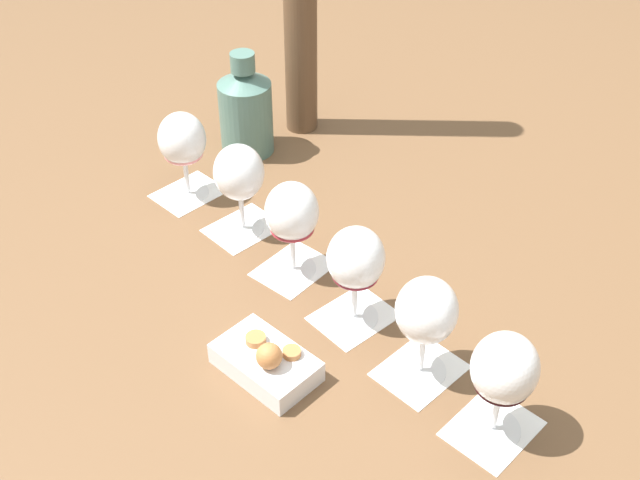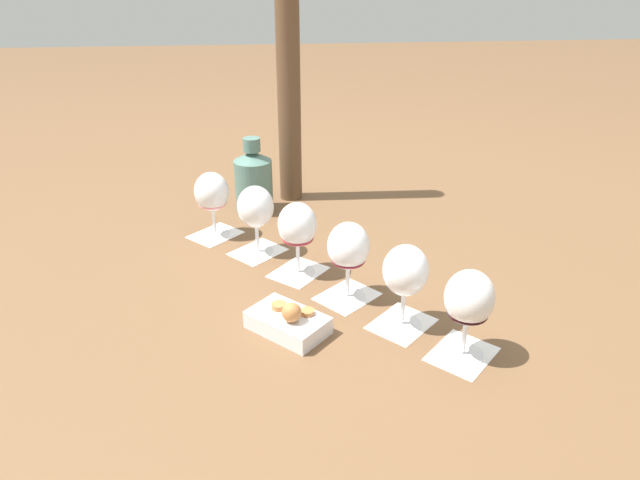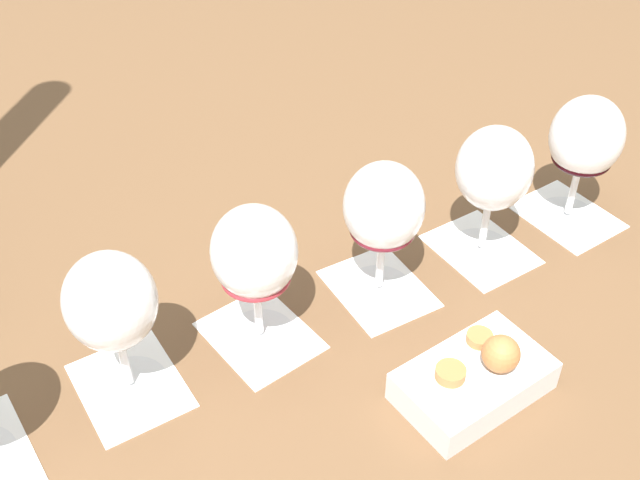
# 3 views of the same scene
# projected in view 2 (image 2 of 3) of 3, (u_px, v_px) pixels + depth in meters

# --- Properties ---
(ground_plane) EXTENTS (8.00, 8.00, 0.00)m
(ground_plane) POSITION_uv_depth(u_px,v_px,m) (319.00, 285.00, 1.19)
(ground_plane) COLOR brown
(tasting_card_0) EXTENTS (0.15, 0.15, 0.00)m
(tasting_card_0) POSITION_uv_depth(u_px,v_px,m) (215.00, 235.00, 1.41)
(tasting_card_0) COLOR white
(tasting_card_0) RESTS_ON ground_plane
(tasting_card_1) EXTENTS (0.15, 0.15, 0.00)m
(tasting_card_1) POSITION_uv_depth(u_px,v_px,m) (258.00, 252.00, 1.32)
(tasting_card_1) COLOR white
(tasting_card_1) RESTS_ON ground_plane
(tasting_card_2) EXTENTS (0.15, 0.14, 0.00)m
(tasting_card_2) POSITION_uv_depth(u_px,v_px,m) (298.00, 272.00, 1.24)
(tasting_card_2) COLOR white
(tasting_card_2) RESTS_ON ground_plane
(tasting_card_3) EXTENTS (0.14, 0.15, 0.00)m
(tasting_card_3) POSITION_uv_depth(u_px,v_px,m) (347.00, 296.00, 1.15)
(tasting_card_3) COLOR white
(tasting_card_3) RESTS_ON ground_plane
(tasting_card_4) EXTENTS (0.15, 0.15, 0.00)m
(tasting_card_4) POSITION_uv_depth(u_px,v_px,m) (402.00, 324.00, 1.06)
(tasting_card_4) COLOR white
(tasting_card_4) RESTS_ON ground_plane
(tasting_card_5) EXTENTS (0.15, 0.15, 0.00)m
(tasting_card_5) POSITION_uv_depth(u_px,v_px,m) (462.00, 354.00, 0.98)
(tasting_card_5) COLOR white
(tasting_card_5) RESTS_ON ground_plane
(wine_glass_0) EXTENTS (0.08, 0.08, 0.16)m
(wine_glass_0) POSITION_uv_depth(u_px,v_px,m) (212.00, 195.00, 1.36)
(wine_glass_0) COLOR white
(wine_glass_0) RESTS_ON tasting_card_0
(wine_glass_1) EXTENTS (0.08, 0.08, 0.16)m
(wine_glass_1) POSITION_uv_depth(u_px,v_px,m) (256.00, 210.00, 1.28)
(wine_glass_1) COLOR white
(wine_glass_1) RESTS_ON tasting_card_1
(wine_glass_2) EXTENTS (0.08, 0.08, 0.16)m
(wine_glass_2) POSITION_uv_depth(u_px,v_px,m) (297.00, 228.00, 1.19)
(wine_glass_2) COLOR white
(wine_glass_2) RESTS_ON tasting_card_2
(wine_glass_3) EXTENTS (0.08, 0.08, 0.16)m
(wine_glass_3) POSITION_uv_depth(u_px,v_px,m) (348.00, 250.00, 1.10)
(wine_glass_3) COLOR white
(wine_glass_3) RESTS_ON tasting_card_3
(wine_glass_4) EXTENTS (0.08, 0.08, 0.16)m
(wine_glass_4) POSITION_uv_depth(u_px,v_px,m) (405.00, 274.00, 1.01)
(wine_glass_4) COLOR white
(wine_glass_4) RESTS_ON tasting_card_4
(wine_glass_5) EXTENTS (0.08, 0.08, 0.16)m
(wine_glass_5) POSITION_uv_depth(u_px,v_px,m) (469.00, 302.00, 0.93)
(wine_glass_5) COLOR white
(wine_glass_5) RESTS_ON tasting_card_5
(ceramic_vase) EXTENTS (0.10, 0.10, 0.20)m
(ceramic_vase) POSITION_uv_depth(u_px,v_px,m) (253.00, 180.00, 1.51)
(ceramic_vase) COLOR #4C7066
(ceramic_vase) RESTS_ON ground_plane
(snack_dish) EXTENTS (0.16, 0.16, 0.07)m
(snack_dish) POSITION_uv_depth(u_px,v_px,m) (288.00, 321.00, 1.03)
(snack_dish) COLOR silver
(snack_dish) RESTS_ON ground_plane
(umbrella_pole) EXTENTS (0.06, 0.06, 0.72)m
(umbrella_pole) POSITION_uv_depth(u_px,v_px,m) (288.00, 68.00, 1.48)
(umbrella_pole) COLOR brown
(umbrella_pole) RESTS_ON ground_plane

